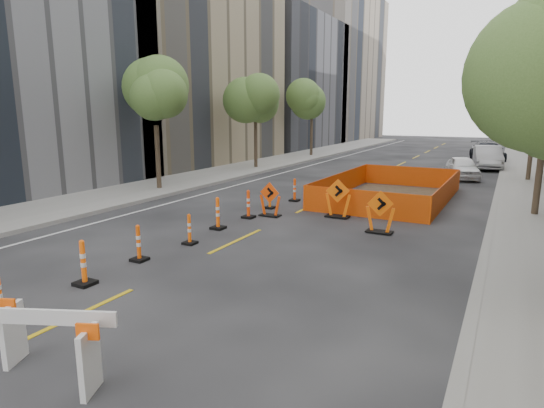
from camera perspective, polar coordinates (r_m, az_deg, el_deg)
The scene contains 23 objects.
ground_plane at distance 11.33m, azimuth -15.42°, elevation -9.51°, with size 140.00×140.00×0.00m, color black.
sidewalk_left at distance 25.86m, azimuth -12.02°, elevation 2.61°, with size 4.00×90.00×0.15m, color gray.
bld_left_d at distance 52.88m, azimuth 0.17°, elevation 14.85°, with size 12.00×16.00×14.00m, color #4C4C51.
bld_left_e at distance 68.03m, azimuth 6.84°, elevation 16.57°, with size 12.00×20.00×20.00m, color gray.
tree_l_b at distance 23.66m, azimuth -14.48°, elevation 12.51°, with size 2.80×2.80×5.95m.
tree_l_c at distance 31.82m, azimuth -2.09°, elevation 12.53°, with size 2.80×2.80×5.95m.
tree_l_d at distance 40.81m, azimuth 5.04°, elevation 12.29°, with size 2.80×2.80×5.95m.
tree_r_c at distance 29.66m, azimuth 30.27°, elevation 11.07°, with size 2.80×2.80×5.95m.
channelizer_2 at distance 11.50m, azimuth -22.60°, elevation -6.80°, with size 0.43×0.43×1.10m, color #FF5B0A, non-canonical shape.
channelizer_3 at distance 12.82m, azimuth -16.40°, elevation -4.70°, with size 0.40×0.40×1.01m, color #DD4C09, non-canonical shape.
channelizer_4 at distance 14.07m, azimuth -10.33°, elevation -3.11°, with size 0.37×0.37×0.95m, color #F0570A, non-canonical shape.
channelizer_5 at distance 15.69m, azimuth -6.82°, elevation -1.15°, with size 0.44×0.44×1.12m, color #F5540A, non-canonical shape.
channelizer_6 at distance 17.22m, azimuth -2.99°, elevation 0.00°, with size 0.43×0.43×1.09m, color #E83D09, non-canonical shape.
channelizer_7 at distance 18.90m, azimuth -0.28°, elevation 0.91°, with size 0.39×0.39×0.99m, color #DA5709, non-canonical shape.
channelizer_8 at distance 20.47m, azimuth 2.85°, elevation 1.79°, with size 0.41×0.41×1.04m, color #E94609, non-canonical shape.
chevron_sign_left at distance 17.46m, azimuth -0.25°, elevation 0.60°, with size 0.89×0.53×1.34m, color #D73F09, non-canonical shape.
chevron_sign_center at distance 17.42m, azimuth 8.27°, elevation 0.70°, with size 0.99×0.60×1.49m, color #FB650A, non-canonical shape.
chevron_sign_right at distance 15.46m, azimuth 13.43°, elevation -0.98°, with size 0.96×0.58×1.44m, color #FB610A, non-canonical shape.
safety_fence at distance 21.68m, azimuth 14.66°, elevation 1.99°, with size 4.95×8.42×1.05m, color orange, non-canonical shape.
barricade_board at distance 7.94m, azimuth -26.21°, elevation -15.43°, with size 2.18×0.65×1.10m, color white, non-canonical shape.
parked_car_near at distance 29.64m, azimuth 22.79°, elevation 4.23°, with size 1.58×3.92×1.33m, color white.
parked_car_mid at distance 35.52m, azimuth 25.43°, elevation 5.31°, with size 1.70×4.87×1.61m, color #A4A3A9.
parked_car_far at distance 41.18m, azimuth 25.39°, elevation 5.98°, with size 2.14×5.28×1.53m, color black.
Camera 1 is at (7.36, -7.64, 4.00)m, focal length 30.00 mm.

